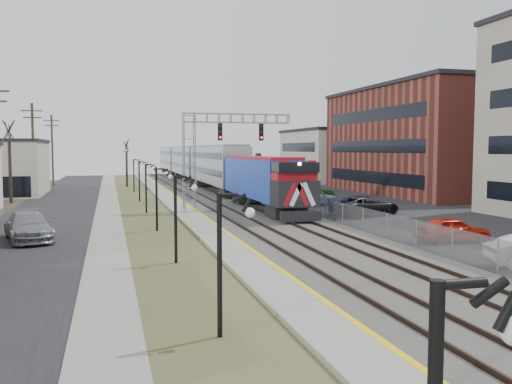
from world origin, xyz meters
name	(u,v)px	position (x,y,z in m)	size (l,w,h in m)	color
ground	(327,307)	(0.00, 0.00, 0.00)	(160.00, 160.00, 0.00)	#473D2D
street_west	(56,207)	(-11.50, 35.00, 0.02)	(7.00, 120.00, 0.04)	black
sidewalk	(108,205)	(-7.00, 35.00, 0.04)	(2.00, 120.00, 0.08)	gray
grass_median	(141,205)	(-4.00, 35.00, 0.03)	(4.00, 120.00, 0.06)	#454E29
platform	(174,203)	(-1.00, 35.00, 0.12)	(2.00, 120.00, 0.24)	gray
ballast_bed	(225,202)	(4.00, 35.00, 0.10)	(8.00, 120.00, 0.20)	#595651
parking_lot	(340,200)	(16.00, 35.00, 0.02)	(16.00, 120.00, 0.04)	black
platform_edge	(183,201)	(-0.12, 35.00, 0.24)	(0.24, 120.00, 0.01)	gold
track_near	(205,200)	(2.00, 35.00, 0.28)	(1.58, 120.00, 0.15)	#2D2119
track_far	(240,200)	(5.50, 35.00, 0.28)	(1.58, 120.00, 0.15)	#2D2119
train	(197,165)	(5.50, 62.20, 2.92)	(3.00, 85.85, 5.33)	#1638B8
signal_gantry	(210,144)	(1.22, 27.99, 5.59)	(9.00, 1.07, 8.15)	gray
lampposts	(156,200)	(-4.00, 18.29, 2.00)	(0.14, 62.14, 4.00)	black
fence	(267,194)	(8.20, 35.00, 0.80)	(0.04, 120.00, 1.60)	gray
buildings_east	(483,138)	(30.00, 31.18, 6.31)	(16.00, 76.00, 15.00)	#ACA08A
bare_trees	(46,175)	(-12.66, 38.91, 2.70)	(12.30, 42.30, 5.95)	#382D23
car_lot_a	(452,230)	(11.44, 9.60, 0.70)	(1.66, 4.12, 1.40)	#B31E0D
car_lot_c	(365,207)	(12.17, 21.59, 0.78)	(2.58, 5.59, 1.55)	black
car_lot_d	(357,207)	(11.82, 22.29, 0.66)	(1.84, 4.52, 1.31)	navy
car_lot_e	(313,197)	(10.94, 29.61, 0.82)	(1.95, 4.84, 1.65)	gray
car_lot_f	(310,193)	(12.65, 34.83, 0.80)	(1.69, 4.84, 1.60)	#0B3B14
car_street_b	(28,227)	(-11.31, 16.44, 0.80)	(2.24, 5.51, 1.60)	gray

